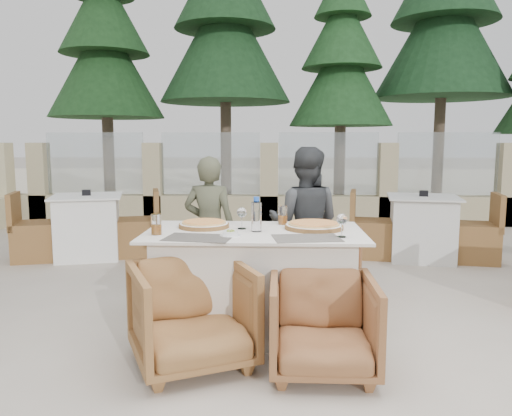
{
  "coord_description": "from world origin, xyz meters",
  "views": [
    {
      "loc": [
        0.09,
        -3.72,
        1.43
      ],
      "look_at": [
        -0.05,
        0.2,
        0.9
      ],
      "focal_mm": 35.0,
      "sensor_mm": 36.0,
      "label": 1
    }
  ],
  "objects_px": {
    "wine_glass_centre": "(242,217)",
    "bg_table_a": "(88,227)",
    "water_bottle": "(256,214)",
    "armchair_far_left": "(230,261)",
    "armchair_near_left": "(192,315)",
    "armchair_near_right": "(323,325)",
    "dining_table": "(254,282)",
    "olive_dish": "(230,233)",
    "armchair_far_right": "(317,261)",
    "pizza_left": "(204,224)",
    "diner_left": "(210,228)",
    "pizza_right": "(314,225)",
    "diner_right": "(304,224)",
    "wine_glass_corner": "(342,224)",
    "beer_glass_left": "(156,224)",
    "bg_table_b": "(422,228)",
    "beer_glass_right": "(283,215)"
  },
  "relations": [
    {
      "from": "wine_glass_centre",
      "to": "bg_table_a",
      "type": "relative_size",
      "value": 0.11
    },
    {
      "from": "water_bottle",
      "to": "armchair_far_left",
      "type": "height_order",
      "value": "water_bottle"
    },
    {
      "from": "armchair_near_left",
      "to": "armchair_near_right",
      "type": "relative_size",
      "value": 1.1
    },
    {
      "from": "dining_table",
      "to": "olive_dish",
      "type": "distance_m",
      "value": 0.48
    },
    {
      "from": "armchair_far_right",
      "to": "bg_table_a",
      "type": "height_order",
      "value": "bg_table_a"
    },
    {
      "from": "dining_table",
      "to": "wine_glass_centre",
      "type": "bearing_deg",
      "value": 141.75
    },
    {
      "from": "dining_table",
      "to": "pizza_left",
      "type": "height_order",
      "value": "pizza_left"
    },
    {
      "from": "pizza_left",
      "to": "armchair_far_right",
      "type": "xyz_separation_m",
      "value": [
        0.94,
        0.8,
        -0.48
      ]
    },
    {
      "from": "armchair_far_left",
      "to": "diner_left",
      "type": "distance_m",
      "value": 0.42
    },
    {
      "from": "pizza_right",
      "to": "olive_dish",
      "type": "xyz_separation_m",
      "value": [
        -0.6,
        -0.31,
        -0.01
      ]
    },
    {
      "from": "armchair_near_left",
      "to": "pizza_left",
      "type": "bearing_deg",
      "value": 67.03
    },
    {
      "from": "armchair_near_right",
      "to": "armchair_far_left",
      "type": "bearing_deg",
      "value": 114.62
    },
    {
      "from": "armchair_far_right",
      "to": "diner_right",
      "type": "height_order",
      "value": "diner_right"
    },
    {
      "from": "water_bottle",
      "to": "armchair_near_right",
      "type": "bearing_deg",
      "value": -55.66
    },
    {
      "from": "dining_table",
      "to": "wine_glass_centre",
      "type": "height_order",
      "value": "wine_glass_centre"
    },
    {
      "from": "wine_glass_corner",
      "to": "armchair_near_left",
      "type": "height_order",
      "value": "wine_glass_corner"
    },
    {
      "from": "armchair_near_left",
      "to": "wine_glass_centre",
      "type": "bearing_deg",
      "value": 43.01
    },
    {
      "from": "olive_dish",
      "to": "armchair_near_left",
      "type": "bearing_deg",
      "value": -119.69
    },
    {
      "from": "wine_glass_corner",
      "to": "beer_glass_left",
      "type": "bearing_deg",
      "value": 177.7
    },
    {
      "from": "wine_glass_centre",
      "to": "bg_table_a",
      "type": "xyz_separation_m",
      "value": [
        -2.05,
        2.26,
        -0.48
      ]
    },
    {
      "from": "dining_table",
      "to": "armchair_near_left",
      "type": "relative_size",
      "value": 2.18
    },
    {
      "from": "armchair_near_left",
      "to": "armchair_far_right",
      "type": "bearing_deg",
      "value": 34.48
    },
    {
      "from": "armchair_far_left",
      "to": "armchair_near_left",
      "type": "bearing_deg",
      "value": 71.15
    },
    {
      "from": "water_bottle",
      "to": "wine_glass_corner",
      "type": "relative_size",
      "value": 1.39
    },
    {
      "from": "pizza_left",
      "to": "bg_table_b",
      "type": "bearing_deg",
      "value": 44.22
    },
    {
      "from": "diner_left",
      "to": "dining_table",
      "type": "bearing_deg",
      "value": 127.86
    },
    {
      "from": "wine_glass_corner",
      "to": "armchair_far_right",
      "type": "bearing_deg",
      "value": 93.17
    },
    {
      "from": "dining_table",
      "to": "diner_right",
      "type": "xyz_separation_m",
      "value": [
        0.42,
        0.83,
        0.3
      ]
    },
    {
      "from": "diner_left",
      "to": "armchair_near_left",
      "type": "bearing_deg",
      "value": 101.28
    },
    {
      "from": "beer_glass_right",
      "to": "armchair_near_right",
      "type": "bearing_deg",
      "value": -76.27
    },
    {
      "from": "beer_glass_right",
      "to": "armchair_far_left",
      "type": "height_order",
      "value": "beer_glass_right"
    },
    {
      "from": "wine_glass_centre",
      "to": "bg_table_a",
      "type": "bearing_deg",
      "value": 132.12
    },
    {
      "from": "armchair_near_right",
      "to": "diner_right",
      "type": "height_order",
      "value": "diner_right"
    },
    {
      "from": "pizza_right",
      "to": "armchair_near_left",
      "type": "xyz_separation_m",
      "value": [
        -0.82,
        -0.69,
        -0.47
      ]
    },
    {
      "from": "beer_glass_left",
      "to": "olive_dish",
      "type": "distance_m",
      "value": 0.53
    },
    {
      "from": "armchair_far_left",
      "to": "diner_right",
      "type": "distance_m",
      "value": 0.8
    },
    {
      "from": "beer_glass_right",
      "to": "armchair_near_right",
      "type": "height_order",
      "value": "beer_glass_right"
    },
    {
      "from": "armchair_far_right",
      "to": "armchair_near_right",
      "type": "xyz_separation_m",
      "value": [
        -0.1,
        -1.59,
        -0.01
      ]
    },
    {
      "from": "armchair_far_left",
      "to": "armchair_near_left",
      "type": "relative_size",
      "value": 0.92
    },
    {
      "from": "pizza_right",
      "to": "beer_glass_right",
      "type": "bearing_deg",
      "value": 139.0
    },
    {
      "from": "wine_glass_centre",
      "to": "bg_table_a",
      "type": "height_order",
      "value": "wine_glass_centre"
    },
    {
      "from": "beer_glass_right",
      "to": "armchair_far_right",
      "type": "relative_size",
      "value": 0.21
    },
    {
      "from": "pizza_right",
      "to": "armchair_far_right",
      "type": "xyz_separation_m",
      "value": [
        0.1,
        0.83,
        -0.48
      ]
    },
    {
      "from": "armchair_far_right",
      "to": "bg_table_a",
      "type": "bearing_deg",
      "value": -3.08
    },
    {
      "from": "water_bottle",
      "to": "diner_left",
      "type": "bearing_deg",
      "value": 119.21
    },
    {
      "from": "pizza_right",
      "to": "dining_table",
      "type": "bearing_deg",
      "value": -167.09
    },
    {
      "from": "pizza_left",
      "to": "olive_dish",
      "type": "xyz_separation_m",
      "value": [
        0.23,
        -0.34,
        -0.0
      ]
    },
    {
      "from": "pizza_left",
      "to": "wine_glass_corner",
      "type": "height_order",
      "value": "wine_glass_corner"
    },
    {
      "from": "armchair_near_left",
      "to": "diner_left",
      "type": "bearing_deg",
      "value": 68.16
    },
    {
      "from": "bg_table_a",
      "to": "armchair_near_left",
      "type": "bearing_deg",
      "value": -73.93
    }
  ]
}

